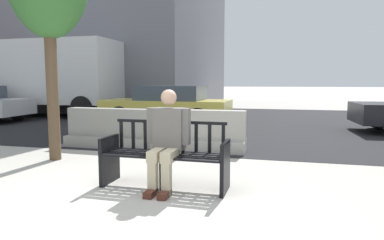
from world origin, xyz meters
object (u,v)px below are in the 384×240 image
at_px(jersey_barrier_left, 112,131).
at_px(car_taxi_near, 168,105).
at_px(seated_person, 167,137).
at_px(street_bench, 165,158).
at_px(delivery_truck, 43,75).
at_px(jersey_barrier_centre, 197,134).

xyz_separation_m(jersey_barrier_left, car_taxi_near, (-0.04, 4.06, 0.32)).
bearing_deg(car_taxi_near, seated_person, -71.88).
relative_size(seated_person, car_taxi_near, 0.31).
relative_size(street_bench, car_taxi_near, 0.40).
distance_m(jersey_barrier_left, delivery_truck, 8.25).
relative_size(street_bench, seated_person, 1.29).
bearing_deg(street_bench, delivery_truck, 135.01).
xyz_separation_m(jersey_barrier_centre, jersey_barrier_left, (-1.90, -0.07, 0.00)).
bearing_deg(car_taxi_near, jersey_barrier_centre, -63.98).
distance_m(jersey_barrier_centre, jersey_barrier_left, 1.90).
bearing_deg(jersey_barrier_left, street_bench, -50.01).
height_order(street_bench, seated_person, seated_person).
bearing_deg(jersey_barrier_centre, delivery_truck, 145.08).
xyz_separation_m(seated_person, jersey_barrier_centre, (-0.21, 2.59, -0.35)).
bearing_deg(street_bench, jersey_barrier_left, 129.99).
distance_m(seated_person, jersey_barrier_left, 3.30).
bearing_deg(jersey_barrier_centre, jersey_barrier_left, -177.86).
bearing_deg(delivery_truck, street_bench, -44.99).
distance_m(seated_person, jersey_barrier_centre, 2.62).
xyz_separation_m(seated_person, delivery_truck, (-8.06, 8.07, 1.00)).
bearing_deg(seated_person, car_taxi_near, 108.12).
relative_size(jersey_barrier_centre, delivery_truck, 0.30).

